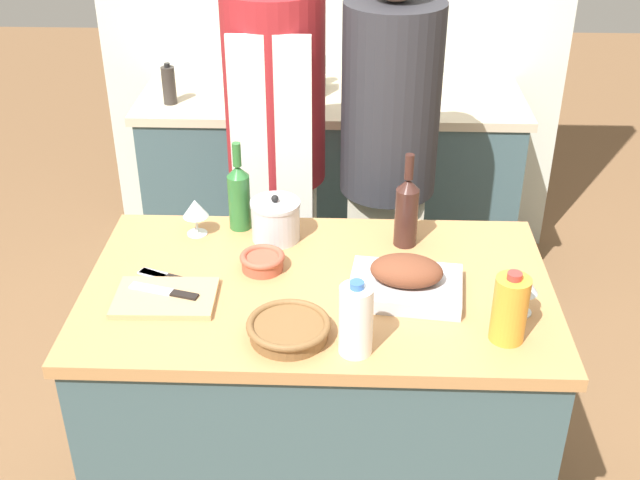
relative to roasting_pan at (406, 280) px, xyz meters
name	(u,v)px	position (x,y,z in m)	size (l,w,h in m)	color
kitchen_island	(319,403)	(-0.25, 0.04, -0.51)	(1.38, 0.81, 0.92)	#3D565B
back_counter	(331,188)	(-0.25, 1.59, -0.50)	(1.77, 0.60, 0.94)	#3D565B
back_wall	(334,4)	(-0.25, 1.94, 0.30)	(2.27, 0.10, 2.55)	silver
roasting_pan	(406,280)	(0.00, 0.00, 0.00)	(0.35, 0.27, 0.12)	#BCBCC1
wicker_basket	(289,329)	(-0.32, -0.22, -0.02)	(0.23, 0.23, 0.05)	brown
cutting_board	(165,298)	(-0.69, -0.06, -0.04)	(0.29, 0.20, 0.02)	tan
stock_pot	(276,220)	(-0.40, 0.31, 0.02)	(0.16, 0.16, 0.16)	#B7B7BC
mixing_bowl	(262,261)	(-0.43, 0.12, -0.02)	(0.14, 0.14, 0.05)	#A84C38
juice_jug	(510,309)	(0.26, -0.20, 0.05)	(0.09, 0.09, 0.21)	orange
milk_jug	(356,320)	(-0.14, -0.27, 0.05)	(0.09, 0.09, 0.21)	white
wine_bottle_green	(407,210)	(0.01, 0.29, 0.08)	(0.07, 0.07, 0.31)	#381E19
wine_bottle_dark	(239,195)	(-0.52, 0.38, 0.07)	(0.07, 0.07, 0.30)	#28662D
wine_glass_left	(195,209)	(-0.66, 0.32, 0.04)	(0.08, 0.08, 0.12)	silver
wine_glass_right	(524,284)	(0.31, -0.08, 0.05)	(0.08, 0.08, 0.13)	silver
knife_chef	(166,292)	(-0.68, -0.05, -0.03)	(0.21, 0.09, 0.01)	#B7B7BC
knife_paring	(163,276)	(-0.72, 0.06, -0.04)	(0.14, 0.08, 0.01)	#B7B7BC
knife_bread	(164,278)	(-0.71, 0.05, -0.04)	(0.16, 0.10, 0.01)	#B7B7BC
stand_mixer	(292,73)	(-0.43, 1.52, 0.10)	(0.18, 0.14, 0.32)	#333842
condiment_bottle_tall	(319,70)	(-0.32, 1.74, 0.04)	(0.06, 0.06, 0.16)	#332D28
condiment_bottle_short	(169,85)	(-0.98, 1.47, 0.05)	(0.06, 0.06, 0.19)	#332D28
person_cook_aproned	(276,146)	(-0.45, 0.90, 0.02)	(0.38, 0.38, 1.79)	beige
person_cook_guest	(388,157)	(-0.02, 0.84, 0.00)	(0.36, 0.36, 1.76)	beige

